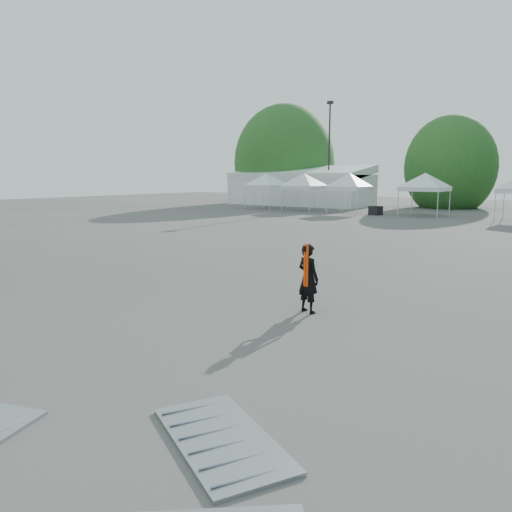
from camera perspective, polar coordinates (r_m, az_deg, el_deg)
The scene contains 12 objects.
ground at distance 12.76m, azimuth 5.54°, elevation -5.07°, with size 120.00×120.00×0.00m, color #474442.
marquee at distance 53.72m, azimuth 5.00°, elevation 7.92°, with size 15.00×6.25×4.23m.
light_pole_west at distance 50.89m, azimuth 8.36°, elevation 12.07°, with size 0.60×0.25×10.30m.
tree_far_w at distance 58.41m, azimuth 3.23°, elevation 10.56°, with size 4.80×4.80×7.30m.
tree_mid_w at distance 52.60m, azimuth 21.29°, elevation 9.45°, with size 4.16×4.16×6.33m.
tent_a at distance 47.99m, azimuth 1.20°, elevation 9.11°, with size 4.36×4.36×3.88m.
tent_b at distance 44.96m, azimuth 5.54°, elevation 9.06°, with size 4.29×4.29×3.88m.
tent_c at distance 42.42m, azimuth 10.64°, elevation 8.94°, with size 4.04×4.04×3.88m.
tent_d at distance 41.22m, azimuth 18.79°, elevation 8.61°, with size 4.57×4.57×3.88m.
man at distance 11.50m, azimuth 5.98°, elevation -2.54°, with size 0.66×0.52×1.61m.
barrier_mid at distance 6.34m, azimuth -3.95°, elevation -20.08°, with size 2.37×1.90×0.07m.
crate_west at distance 41.14m, azimuth 13.51°, elevation 5.08°, with size 0.92×0.72×0.72m, color black.
Camera 1 is at (6.40, -10.58, 3.13)m, focal length 35.00 mm.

